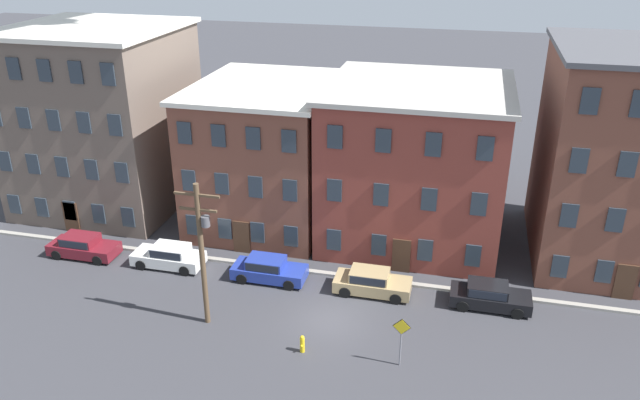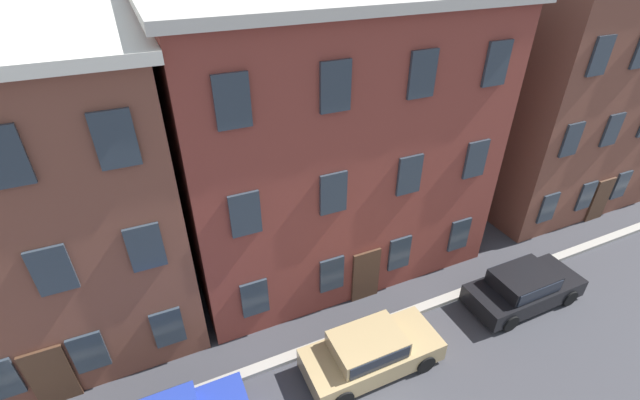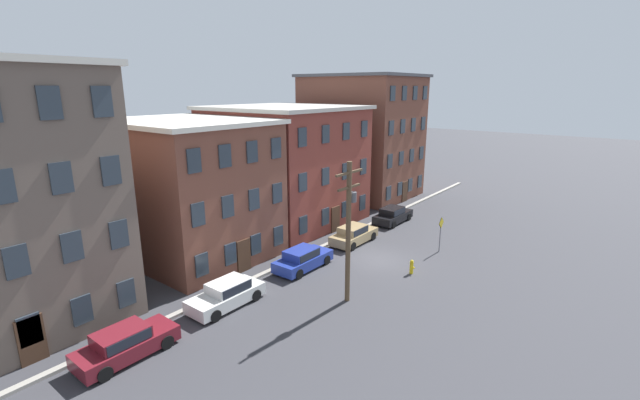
# 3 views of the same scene
# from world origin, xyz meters

# --- Properties ---
(ground_plane) EXTENTS (200.00, 200.00, 0.00)m
(ground_plane) POSITION_xyz_m (0.00, 0.00, 0.00)
(ground_plane) COLOR #38383D
(kerb_strip) EXTENTS (56.00, 0.36, 0.16)m
(kerb_strip) POSITION_xyz_m (0.00, 4.50, 0.08)
(kerb_strip) COLOR #9E998E
(kerb_strip) RESTS_ON ground_plane
(apartment_corner) EXTENTS (11.46, 11.32, 13.10)m
(apartment_corner) POSITION_xyz_m (-19.60, 11.40, 6.56)
(apartment_corner) COLOR #66564C
(apartment_corner) RESTS_ON ground_plane
(apartment_midblock) EXTENTS (9.35, 11.69, 9.73)m
(apartment_midblock) POSITION_xyz_m (-7.21, 11.59, 4.88)
(apartment_midblock) COLOR brown
(apartment_midblock) RESTS_ON ground_plane
(apartment_far) EXTENTS (11.69, 11.54, 10.32)m
(apartment_far) POSITION_xyz_m (3.07, 11.51, 5.17)
(apartment_far) COLOR brown
(apartment_far) RESTS_ON ground_plane
(apartment_annex) EXTENTS (10.01, 11.61, 13.24)m
(apartment_annex) POSITION_xyz_m (15.69, 11.55, 6.63)
(apartment_annex) COLOR brown
(apartment_annex) RESTS_ON ground_plane
(car_maroon) EXTENTS (4.40, 1.92, 1.43)m
(car_maroon) POSITION_xyz_m (-16.92, 3.09, 0.75)
(car_maroon) COLOR maroon
(car_maroon) RESTS_ON ground_plane
(car_white) EXTENTS (4.40, 1.92, 1.43)m
(car_white) POSITION_xyz_m (-10.96, 3.22, 0.75)
(car_white) COLOR silver
(car_white) RESTS_ON ground_plane
(car_blue) EXTENTS (4.40, 1.92, 1.43)m
(car_blue) POSITION_xyz_m (-4.51, 3.16, 0.75)
(car_blue) COLOR #233899
(car_blue) RESTS_ON ground_plane
(car_tan) EXTENTS (4.40, 1.92, 1.43)m
(car_tan) POSITION_xyz_m (1.72, 3.20, 0.75)
(car_tan) COLOR tan
(car_tan) RESTS_ON ground_plane
(car_black) EXTENTS (4.40, 1.92, 1.43)m
(car_black) POSITION_xyz_m (8.30, 3.35, 0.75)
(car_black) COLOR black
(car_black) RESTS_ON ground_plane
(caution_sign) EXTENTS (0.88, 0.08, 2.69)m
(caution_sign) POSITION_xyz_m (4.11, -2.86, 1.78)
(caution_sign) COLOR slate
(caution_sign) RESTS_ON ground_plane
(utility_pole) EXTENTS (2.40, 0.44, 8.06)m
(utility_pole) POSITION_xyz_m (-6.30, -1.73, 4.54)
(utility_pole) COLOR brown
(utility_pole) RESTS_ON ground_plane
(fire_hydrant) EXTENTS (0.24, 0.34, 0.96)m
(fire_hydrant) POSITION_xyz_m (-0.73, -2.99, 0.48)
(fire_hydrant) COLOR yellow
(fire_hydrant) RESTS_ON ground_plane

